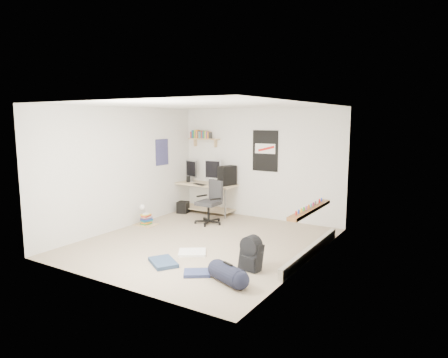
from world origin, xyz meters
The scene contains 26 objects.
floor centered at (0.00, 0.00, -0.01)m, with size 4.00×4.50×0.01m, color gray.
ceiling centered at (0.00, 0.00, 2.50)m, with size 4.00×4.50×0.01m, color white.
back_wall centered at (0.00, 2.25, 1.25)m, with size 4.00×0.01×2.50m, color silver.
left_wall centered at (-2.00, 0.00, 1.25)m, with size 0.01×4.50×2.50m, color silver.
right_wall centered at (2.00, 0.00, 1.25)m, with size 0.01×4.50×2.50m, color silver.
desk centered at (-1.32, 2.00, 0.36)m, with size 1.58×0.69×0.72m, color tan.
monitor_left centered at (-1.74, 2.00, 0.93)m, with size 0.37×0.09×0.41m, color #A2A1A6.
monitor_right centered at (-1.10, 2.00, 0.95)m, with size 0.41×0.10×0.45m, color #AFAEB4.
pc_tower centered at (-0.71, 2.00, 0.95)m, with size 0.21×0.44×0.46m, color black.
keyboard centered at (-1.29, 1.71, 0.73)m, with size 0.37×0.13×0.02m, color black.
speaker_left centered at (-1.75, 1.88, 0.80)m, with size 0.08×0.08×0.16m, color black.
speaker_right centered at (-0.72, 1.97, 0.81)m, with size 0.09×0.09×0.19m, color black.
office_chair centered at (-0.67, 1.17, 0.49)m, with size 0.62×0.62×0.95m, color #262729.
wall_shelf centered at (-1.45, 2.14, 1.78)m, with size 0.80×0.22×0.24m, color tan.
poster_back_wall centered at (0.15, 2.23, 1.55)m, with size 0.62×0.03×0.92m, color black.
poster_left_wall centered at (-1.99, 1.20, 1.50)m, with size 0.02×0.42×0.60m, color navy.
window centered at (1.95, 0.30, 1.45)m, with size 0.10×1.50×1.26m, color brown.
baseboard_heater centered at (1.96, 0.30, 0.09)m, with size 0.08×2.50×0.18m, color #B7B2A8.
backpack centered at (1.39, -0.74, 0.20)m, with size 0.31×0.25×0.42m, color black.
duffel_bag centered at (1.35, -1.36, 0.14)m, with size 0.27×0.27×0.53m, color black.
tshirt centered at (0.20, -0.62, 0.02)m, with size 0.45×0.38×0.04m, color silver.
jeans_a centered at (0.11, -1.27, 0.03)m, with size 0.54×0.34×0.06m, color navy.
jeans_b centered at (0.81, -1.33, 0.03)m, with size 0.39×0.29×0.05m, color navy.
book_stack centered at (-1.75, 0.35, 0.15)m, with size 0.40×0.33×0.27m, color brown.
desk_lamp centered at (-1.73, 0.33, 0.38)m, with size 0.13×0.22×0.22m, color white.
subwoofer centered at (-1.75, 1.65, 0.14)m, with size 0.25×0.25×0.28m, color black.
Camera 1 is at (4.08, -5.86, 2.25)m, focal length 32.00 mm.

